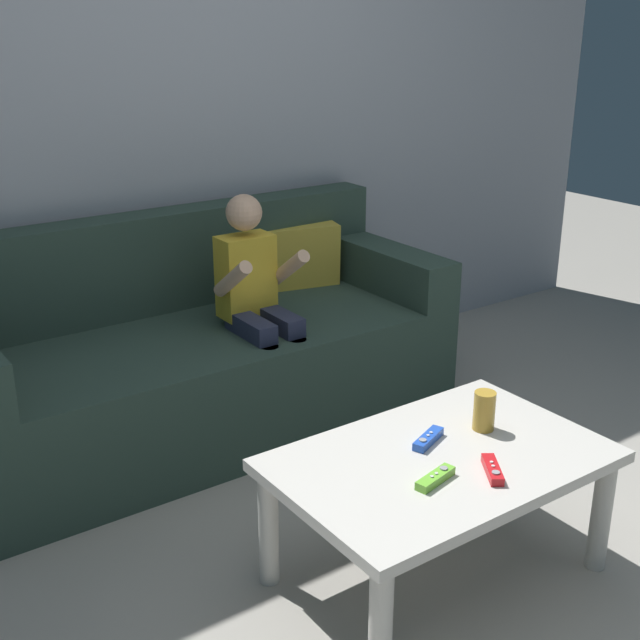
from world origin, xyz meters
The scene contains 9 objects.
ground_plane centered at (0.00, 0.00, 0.00)m, with size 9.78×9.78×0.00m, color #9E998E.
wall_back centered at (0.00, 1.87, 1.25)m, with size 4.89×0.05×2.50m, color #999EA8.
couch centered at (-0.20, 1.47, 0.30)m, with size 1.99×0.80×0.84m.
person_seated_on_couch centered at (-0.03, 1.30, 0.55)m, with size 0.30×0.37×0.95m.
coffee_table centered at (-0.08, 0.21, 0.35)m, with size 0.95×0.61×0.40m.
game_remote_red_near_edge centered at (-0.04, 0.05, 0.42)m, with size 0.11×0.14×0.03m.
game_remote_lime_center centered at (-0.19, 0.11, 0.42)m, with size 0.14×0.07×0.03m.
game_remote_blue_far_corner centered at (-0.06, 0.28, 0.42)m, with size 0.14×0.09×0.03m.
soda_can centered at (0.13, 0.25, 0.47)m, with size 0.07×0.07×0.12m, color #B78C2D.
Camera 1 is at (-1.56, -1.29, 1.59)m, focal length 46.24 mm.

